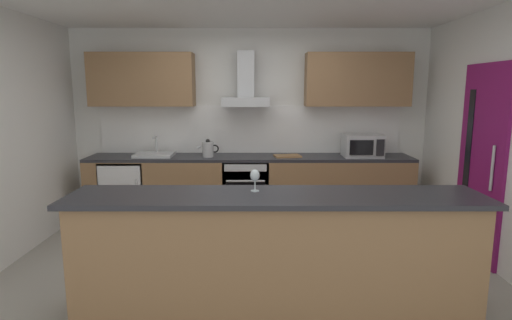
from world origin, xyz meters
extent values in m
cube|color=gray|center=(0.00, 0.00, -0.01)|extent=(5.90, 4.84, 0.02)
cube|color=white|center=(0.00, 1.98, 1.30)|extent=(5.90, 0.12, 2.60)
cube|color=white|center=(0.00, 1.91, 1.23)|extent=(4.16, 0.02, 0.66)
cube|color=olive|center=(0.00, 1.60, 0.43)|extent=(4.31, 0.60, 0.86)
cube|color=#28282D|center=(0.00, 1.60, 0.88)|extent=(4.31, 0.60, 0.04)
cube|color=olive|center=(0.24, -0.75, 0.47)|extent=(3.14, 0.52, 0.94)
cube|color=#28282D|center=(0.24, -0.75, 0.96)|extent=(3.24, 0.64, 0.04)
cube|color=olive|center=(-1.44, 1.75, 1.91)|extent=(1.38, 0.32, 0.70)
cube|color=olive|center=(1.44, 1.75, 1.91)|extent=(1.38, 0.32, 0.70)
cube|color=#7A1456|center=(2.43, 0.37, 1.02)|extent=(0.04, 0.85, 2.05)
cube|color=black|center=(2.41, 0.61, 1.13)|extent=(0.01, 0.11, 1.31)
cylinder|color=#B7BABC|center=(2.39, 0.10, 1.02)|extent=(0.03, 0.03, 0.45)
cube|color=slate|center=(-0.05, 1.58, 0.46)|extent=(0.60, 0.56, 0.80)
cube|color=black|center=(-0.05, 1.29, 0.40)|extent=(0.50, 0.02, 0.48)
cube|color=#B7BABC|center=(-0.05, 1.29, 0.80)|extent=(0.54, 0.02, 0.09)
cylinder|color=#B7BABC|center=(-0.05, 1.25, 0.64)|extent=(0.49, 0.02, 0.02)
cube|color=white|center=(-1.66, 1.58, 0.42)|extent=(0.58, 0.56, 0.85)
cube|color=silver|center=(-1.66, 1.29, 0.43)|extent=(0.55, 0.02, 0.80)
cylinder|color=#B7BABC|center=(-1.44, 1.27, 0.47)|extent=(0.02, 0.02, 0.38)
cube|color=#B7BABC|center=(1.49, 1.55, 1.05)|extent=(0.50, 0.36, 0.30)
cube|color=black|center=(1.43, 1.36, 1.05)|extent=(0.30, 0.02, 0.19)
cube|color=black|center=(1.67, 1.36, 1.05)|extent=(0.10, 0.01, 0.21)
cube|color=silver|center=(-1.27, 1.58, 0.92)|extent=(0.50, 0.40, 0.04)
cylinder|color=#B7BABC|center=(-1.27, 1.71, 1.03)|extent=(0.03, 0.03, 0.26)
cylinder|color=#B7BABC|center=(-1.27, 1.63, 1.15)|extent=(0.03, 0.16, 0.03)
cylinder|color=#B7BABC|center=(-0.55, 1.54, 1.00)|extent=(0.15, 0.15, 0.20)
sphere|color=black|center=(-0.55, 1.54, 1.11)|extent=(0.06, 0.06, 0.06)
cone|color=#B7BABC|center=(-0.65, 1.54, 1.04)|extent=(0.09, 0.04, 0.07)
torus|color=black|center=(-0.46, 1.54, 1.01)|extent=(0.11, 0.02, 0.11)
cube|color=#B7BABC|center=(-0.05, 1.68, 1.62)|extent=(0.62, 0.45, 0.12)
cube|color=#B7BABC|center=(-0.05, 1.73, 1.98)|extent=(0.22, 0.22, 0.60)
cylinder|color=silver|center=(0.08, -0.64, 0.98)|extent=(0.07, 0.07, 0.01)
cylinder|color=silver|center=(0.08, -0.64, 1.03)|extent=(0.01, 0.01, 0.09)
ellipsoid|color=silver|center=(0.08, -0.64, 1.11)|extent=(0.08, 0.08, 0.10)
cube|color=#9E7247|center=(0.50, 1.55, 0.91)|extent=(0.37, 0.28, 0.02)
camera|label=1|loc=(0.08, -3.86, 1.79)|focal=28.98mm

